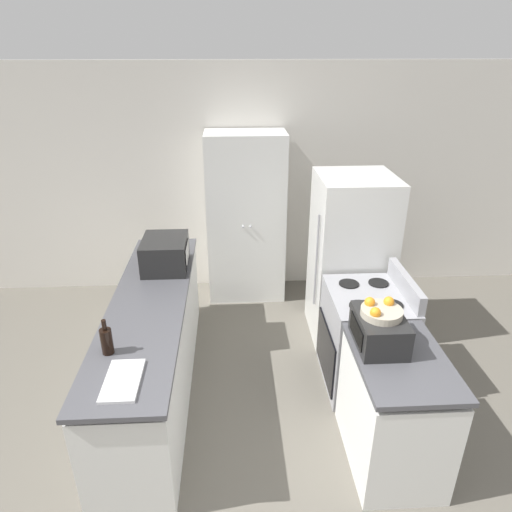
{
  "coord_description": "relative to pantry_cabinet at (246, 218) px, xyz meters",
  "views": [
    {
      "loc": [
        -0.2,
        -1.83,
        2.75
      ],
      "look_at": [
        0.0,
        1.8,
        1.05
      ],
      "focal_mm": 32.0,
      "sensor_mm": 36.0,
      "label": 1
    }
  ],
  "objects": [
    {
      "name": "toaster_oven",
      "position": [
        0.82,
        -2.32,
        0.04
      ],
      "size": [
        0.32,
        0.43,
        0.23
      ],
      "color": "black",
      "rests_on": "counter_right"
    },
    {
      "name": "wall_back",
      "position": [
        0.05,
        0.3,
        0.34
      ],
      "size": [
        7.0,
        0.06,
        2.6
      ],
      "color": "silver",
      "rests_on": "ground_plane"
    },
    {
      "name": "microwave",
      "position": [
        -0.77,
        -1.06,
        0.07
      ],
      "size": [
        0.4,
        0.48,
        0.28
      ],
      "color": "black",
      "rests_on": "counter_left"
    },
    {
      "name": "fruit_bowl",
      "position": [
        0.81,
        -2.31,
        0.19
      ],
      "size": [
        0.28,
        0.28,
        0.1
      ],
      "color": "#B2A893",
      "rests_on": "toaster_oven"
    },
    {
      "name": "cutting_board",
      "position": [
        -0.84,
        -2.62,
        -0.06
      ],
      "size": [
        0.21,
        0.38,
        0.02
      ],
      "color": "silver",
      "rests_on": "counter_left"
    },
    {
      "name": "pantry_cabinet",
      "position": [
        0.0,
        0.0,
        0.0
      ],
      "size": [
        0.87,
        0.52,
        1.91
      ],
      "color": "white",
      "rests_on": "ground_plane"
    },
    {
      "name": "counter_left",
      "position": [
        -0.84,
        -1.65,
        -0.53
      ],
      "size": [
        0.6,
        2.53,
        0.88
      ],
      "color": "silver",
      "rests_on": "ground_plane"
    },
    {
      "name": "refrigerator",
      "position": [
        0.99,
        -0.86,
        -0.12
      ],
      "size": [
        0.73,
        0.74,
        1.67
      ],
      "color": "white",
      "rests_on": "ground_plane"
    },
    {
      "name": "wine_bottle",
      "position": [
        -1.0,
        -2.32,
        0.02
      ],
      "size": [
        0.08,
        0.08,
        0.25
      ],
      "color": "black",
      "rests_on": "counter_left"
    },
    {
      "name": "stove",
      "position": [
        0.96,
        -1.65,
        -0.51
      ],
      "size": [
        0.66,
        0.75,
        1.04
      ],
      "color": "#9E9EA3",
      "rests_on": "ground_plane"
    },
    {
      "name": "counter_right",
      "position": [
        0.93,
        -2.48,
        -0.53
      ],
      "size": [
        0.6,
        0.87,
        0.88
      ],
      "color": "silver",
      "rests_on": "ground_plane"
    }
  ]
}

